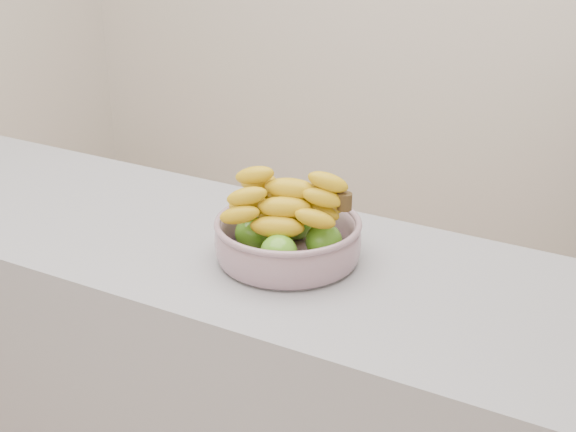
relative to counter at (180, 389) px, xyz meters
name	(u,v)px	position (x,y,z in m)	size (l,w,h in m)	color
counter	(180,389)	(0.00, 0.00, 0.00)	(2.00, 0.60, 0.90)	gray
fruit_bowl	(288,234)	(0.31, 0.00, 0.51)	(0.31, 0.31, 0.18)	#A1ACC1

